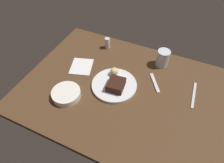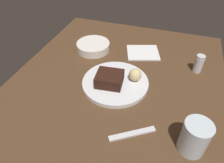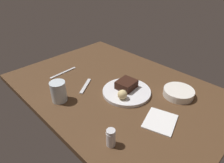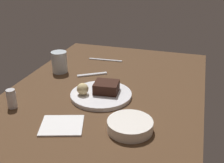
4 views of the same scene
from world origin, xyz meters
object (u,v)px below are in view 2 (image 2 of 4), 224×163
(bread_roll, at_px, (135,75))
(water_glass, at_px, (195,137))
(salt_shaker, at_px, (199,64))
(folded_napkin, at_px, (143,53))
(chocolate_cake_slice, at_px, (109,79))
(dessert_plate, at_px, (115,83))
(dessert_spoon, at_px, (132,134))
(side_bowl, at_px, (93,46))

(bread_roll, xyz_separation_m, water_glass, (-0.23, -0.22, 0.01))
(salt_shaker, bearing_deg, bread_roll, 123.96)
(water_glass, height_order, folded_napkin, water_glass)
(salt_shaker, xyz_separation_m, water_glass, (-0.39, 0.01, 0.02))
(water_glass, bearing_deg, chocolate_cake_slice, 59.84)
(dessert_plate, distance_m, water_glass, 0.36)
(salt_shaker, height_order, water_glass, water_glass)
(dessert_spoon, bearing_deg, bread_roll, -111.10)
(bread_roll, relative_size, salt_shaker, 0.64)
(bread_roll, bearing_deg, chocolate_cake_slice, 120.12)
(salt_shaker, distance_m, side_bowl, 0.48)
(water_glass, bearing_deg, dessert_spoon, 92.63)
(dessert_spoon, height_order, folded_napkin, dessert_spoon)
(bread_roll, bearing_deg, dessert_spoon, -168.18)
(chocolate_cake_slice, bearing_deg, folded_napkin, -15.64)
(chocolate_cake_slice, distance_m, bread_roll, 0.10)
(salt_shaker, bearing_deg, side_bowl, 87.85)
(dessert_plate, xyz_separation_m, dessert_spoon, (-0.21, -0.12, -0.00))
(side_bowl, distance_m, dessert_spoon, 0.51)
(dessert_plate, distance_m, salt_shaker, 0.36)
(salt_shaker, bearing_deg, folded_napkin, 75.44)
(side_bowl, relative_size, folded_napkin, 1.07)
(bread_roll, height_order, side_bowl, bread_roll)
(dessert_plate, relative_size, folded_napkin, 1.76)
(dessert_plate, height_order, folded_napkin, dessert_plate)
(bread_roll, height_order, folded_napkin, bread_roll)
(salt_shaker, height_order, side_bowl, salt_shaker)
(dessert_plate, height_order, bread_roll, bread_roll)
(bread_roll, height_order, water_glass, water_glass)
(side_bowl, distance_m, folded_napkin, 0.24)
(dessert_plate, xyz_separation_m, chocolate_cake_slice, (-0.02, 0.02, 0.03))
(salt_shaker, relative_size, dessert_spoon, 0.51)
(chocolate_cake_slice, relative_size, water_glass, 0.93)
(chocolate_cake_slice, xyz_separation_m, side_bowl, (0.23, 0.16, -0.02))
(salt_shaker, relative_size, water_glass, 0.72)
(dessert_plate, height_order, dessert_spoon, dessert_plate)
(folded_napkin, bearing_deg, dessert_spoon, -172.43)
(dessert_plate, bearing_deg, chocolate_cake_slice, 141.21)
(salt_shaker, distance_m, folded_napkin, 0.26)
(dessert_spoon, bearing_deg, salt_shaker, -147.89)
(chocolate_cake_slice, xyz_separation_m, water_glass, (-0.18, -0.31, 0.01))
(bread_roll, relative_size, side_bowl, 0.31)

